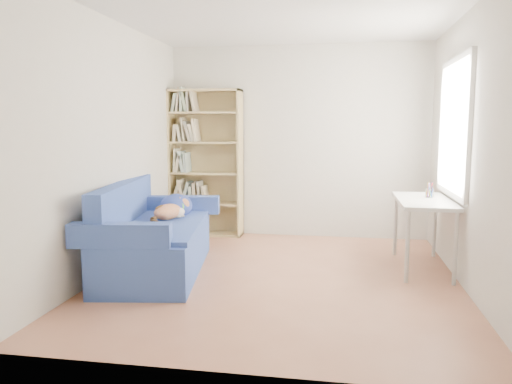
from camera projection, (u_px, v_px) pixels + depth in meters
ground at (279, 278)px, 5.02m from camera, size 4.00×4.00×0.00m
room_shell at (291, 113)px, 4.82m from camera, size 3.54×4.04×2.62m
sofa at (154, 238)px, 5.22m from camera, size 1.17×2.01×0.93m
bookshelf at (206, 169)px, 6.89m from camera, size 1.00×0.31×2.01m
desk at (424, 206)px, 5.25m from camera, size 0.54×1.18×0.75m
pen_cup at (430, 192)px, 5.37m from camera, size 0.09×0.09×0.17m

